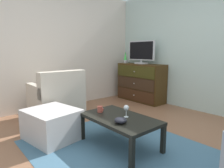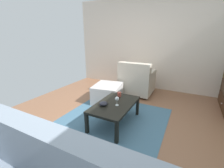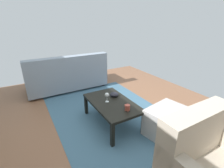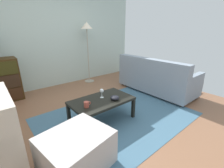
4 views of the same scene
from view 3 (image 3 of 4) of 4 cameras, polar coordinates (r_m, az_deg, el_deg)
The scene contains 8 objects.
ground_plane at distance 2.86m, azimuth -2.94°, elevation -13.60°, with size 5.31×4.92×0.05m, color brown.
area_rug at distance 3.07m, azimuth -1.33°, elevation -10.19°, with size 2.60×1.90×0.01m, color #41667E.
coffee_table at distance 2.65m, azimuth -0.01°, elevation -7.14°, with size 1.02×0.60×0.39m.
wine_glass at distance 2.59m, azimuth -1.78°, elevation -3.93°, with size 0.07×0.07×0.16m.
mug at distance 2.40m, azimuth 5.39°, elevation -8.19°, with size 0.11×0.08×0.08m.
bowl_decorative at distance 2.80m, azimuth 0.77°, elevation -3.67°, with size 0.15×0.15×0.07m, color black.
couch_large at distance 4.14m, azimuth -15.50°, elevation 2.81°, with size 0.85×1.87×0.86m.
ottoman at distance 2.57m, azimuth 20.91°, elevation -13.46°, with size 0.70×0.60×0.42m, color #B9B4B1.
Camera 3 is at (-2.08, 1.04, 1.64)m, focal length 26.04 mm.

